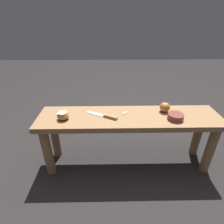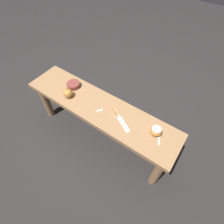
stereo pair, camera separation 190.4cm
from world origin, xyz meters
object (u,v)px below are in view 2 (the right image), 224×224
at_px(wooden_bench, 100,113).
at_px(apple_whole, 68,93).
at_px(knife, 118,115).
at_px(bowl, 73,85).
at_px(apple_cut, 156,131).

relative_size(wooden_bench, apple_whole, 15.65).
height_order(knife, bowl, bowl).
bearing_deg(apple_cut, bowl, -0.90).
bearing_deg(bowl, apple_whole, 113.40).
distance_m(knife, apple_whole, 0.46).
height_order(wooden_bench, apple_whole, apple_whole).
bearing_deg(apple_cut, knife, 4.80).
xyz_separation_m(knife, apple_cut, (-0.31, -0.03, 0.02)).
relative_size(apple_whole, apple_cut, 1.04).
bearing_deg(knife, apple_cut, 33.38).
relative_size(apple_cut, bowl, 0.74).
distance_m(wooden_bench, apple_cut, 0.50).
bearing_deg(apple_whole, apple_cut, -172.55).
distance_m(apple_whole, apple_cut, 0.77).
bearing_deg(apple_cut, apple_whole, 7.45).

